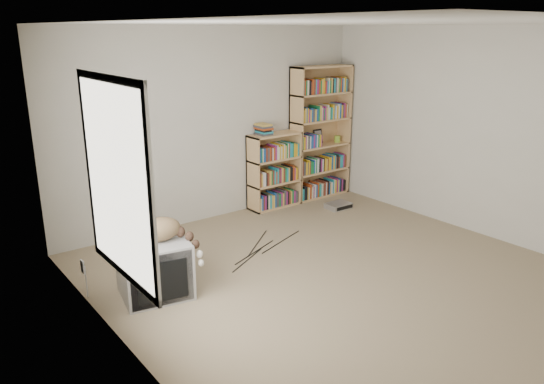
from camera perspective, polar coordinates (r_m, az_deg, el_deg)
floor at (r=5.51m, az=8.24°, el=-9.46°), size 4.50×5.00×0.01m
wall_back at (r=7.00m, az=-6.10°, el=7.17°), size 4.50×0.02×2.50m
wall_left at (r=3.84m, az=-15.25°, el=-1.67°), size 0.02×5.00×2.50m
wall_right at (r=6.85m, az=22.13°, el=5.79°), size 0.02×5.00×2.50m
ceiling at (r=4.94m, az=9.52°, el=17.50°), size 4.50×5.00×0.02m
window at (r=3.98m, az=-16.36°, el=1.15°), size 0.02×1.22×1.52m
crt_tv at (r=5.21m, az=-12.55°, el=-8.02°), size 0.72×0.67×0.55m
cat at (r=5.06m, az=-11.43°, el=-4.31°), size 0.60×0.50×0.49m
bookcase_tall at (r=7.97m, az=5.13°, el=6.00°), size 0.97×0.30×1.95m
bookcase_short at (r=7.52m, az=0.18°, el=2.04°), size 0.77×0.30×1.06m
book_stack at (r=7.29m, az=-0.97°, el=6.77°), size 0.18×0.24×0.15m
green_mug at (r=8.20m, az=6.97°, el=5.70°), size 0.09×0.09×0.10m
framed_print at (r=8.05m, az=4.93°, el=5.98°), size 0.16×0.05×0.22m
dvd_player at (r=7.62m, az=7.15°, el=-1.46°), size 0.35×0.26×0.08m
wall_outlet at (r=5.31m, az=-19.71°, el=-7.58°), size 0.01×0.08×0.13m
floor_cables at (r=6.22m, az=-1.64°, el=-6.02°), size 1.20×0.70×0.01m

